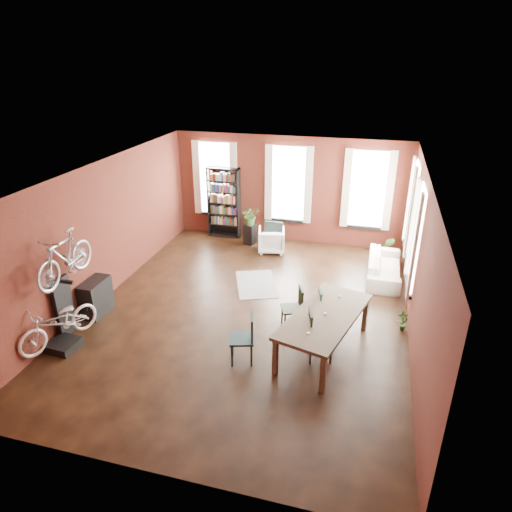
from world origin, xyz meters
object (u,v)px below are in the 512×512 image
(console_table, at_px, (96,297))
(plant_stand, at_px, (250,234))
(white_armchair, at_px, (271,239))
(bicycle_floor, at_px, (55,305))
(bookshelf, at_px, (224,203))
(dining_chair_a, at_px, (242,339))
(cream_sofa, at_px, (385,263))
(dining_table, at_px, (324,333))
(dining_chair_b, at_px, (292,309))
(dining_chair_c, at_px, (320,335))
(dining_chair_d, at_px, (328,311))
(bike_trainer, at_px, (64,345))

(console_table, relative_size, plant_stand, 1.31)
(white_armchair, xyz_separation_m, plant_stand, (-0.76, 0.38, -0.08))
(bicycle_floor, bearing_deg, bookshelf, 99.97)
(bookshelf, bearing_deg, dining_chair_a, -68.44)
(cream_sofa, bearing_deg, plant_stand, 72.37)
(dining_table, relative_size, dining_chair_b, 2.61)
(console_table, relative_size, bicycle_floor, 0.47)
(bookshelf, relative_size, plant_stand, 3.59)
(cream_sofa, relative_size, plant_stand, 3.40)
(dining_table, relative_size, plant_stand, 3.97)
(dining_chair_c, xyz_separation_m, bicycle_floor, (-4.96, -1.05, 0.49))
(dining_chair_a, bearing_deg, dining_chair_c, 91.71)
(dining_chair_d, bearing_deg, bike_trainer, 97.64)
(dining_table, xyz_separation_m, plant_stand, (-2.88, 4.87, -0.11))
(plant_stand, bearing_deg, dining_chair_b, -63.32)
(bike_trainer, xyz_separation_m, plant_stand, (2.13, 6.15, 0.23))
(dining_chair_a, height_order, dining_chair_d, dining_chair_a)
(white_armchair, bearing_deg, cream_sofa, 151.45)
(cream_sofa, distance_m, console_table, 7.15)
(bicycle_floor, bearing_deg, dining_chair_b, 44.63)
(dining_chair_b, xyz_separation_m, white_armchair, (-1.36, 3.84, -0.08))
(bike_trainer, height_order, plant_stand, plant_stand)
(bookshelf, distance_m, white_armchair, 2.03)
(bookshelf, height_order, console_table, bookshelf)
(bike_trainer, bearing_deg, cream_sofa, 38.53)
(dining_chair_d, bearing_deg, plant_stand, 20.57)
(dining_chair_c, height_order, cream_sofa, dining_chair_c)
(cream_sofa, bearing_deg, bicycle_floor, 128.66)
(dining_chair_b, bearing_deg, dining_chair_a, -48.98)
(dining_chair_a, bearing_deg, console_table, -119.06)
(dining_table, xyz_separation_m, console_table, (-5.11, 0.10, -0.01))
(dining_table, height_order, console_table, dining_table)
(dining_chair_a, distance_m, bicycle_floor, 3.63)
(plant_stand, bearing_deg, bicycle_floor, -109.00)
(dining_chair_d, height_order, white_armchair, dining_chair_d)
(dining_chair_a, distance_m, dining_chair_d, 2.05)
(dining_chair_a, bearing_deg, plant_stand, 177.76)
(dining_chair_d, distance_m, bookshelf, 6.00)
(white_armchair, height_order, bike_trainer, white_armchair)
(dining_chair_b, relative_size, white_armchair, 1.21)
(dining_chair_a, height_order, bookshelf, bookshelf)
(bicycle_floor, bearing_deg, white_armchair, 83.48)
(white_armchair, distance_m, console_table, 5.32)
(bike_trainer, relative_size, plant_stand, 0.90)
(bike_trainer, bearing_deg, dining_chair_c, 11.73)
(bicycle_floor, bearing_deg, dining_chair_c, 31.90)
(bookshelf, distance_m, bicycle_floor, 6.69)
(console_table, bearing_deg, plant_stand, 64.89)
(dining_table, bearing_deg, bookshelf, 141.41)
(dining_chair_d, xyz_separation_m, white_armchair, (-2.11, 3.76, -0.10))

